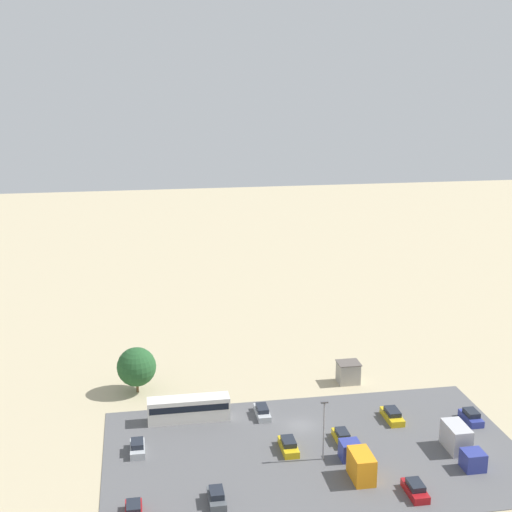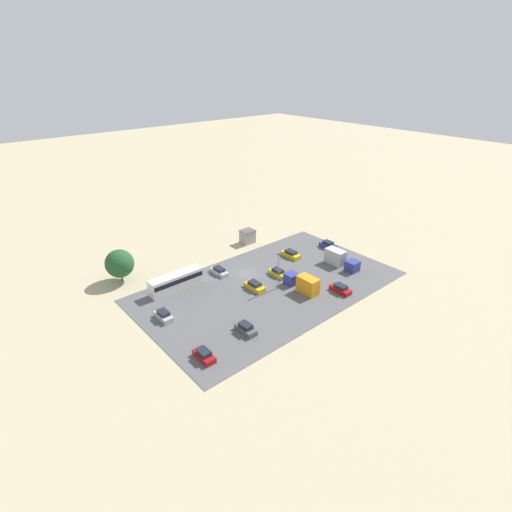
# 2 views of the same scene
# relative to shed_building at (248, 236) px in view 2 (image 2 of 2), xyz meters

# --- Properties ---
(ground_plane) EXTENTS (400.00, 400.00, 0.00)m
(ground_plane) POSITION_rel_shed_building_xyz_m (10.32, 12.21, -1.66)
(ground_plane) COLOR tan
(parking_lot_surface) EXTENTS (52.03, 30.37, 0.08)m
(parking_lot_surface) POSITION_rel_shed_building_xyz_m (10.32, 19.37, -1.62)
(parking_lot_surface) COLOR #565659
(parking_lot_surface) RESTS_ON ground
(shed_building) EXTENTS (3.41, 3.02, 3.30)m
(shed_building) POSITION_rel_shed_building_xyz_m (0.00, 0.00, 0.00)
(shed_building) COLOR #9E998E
(shed_building) RESTS_ON ground
(bus) EXTENTS (11.15, 2.58, 3.31)m
(bus) POSITION_rel_shed_building_xyz_m (25.05, 8.13, 0.20)
(bus) COLOR silver
(bus) RESTS_ON ground
(parked_car_0) EXTENTS (1.75, 4.65, 1.41)m
(parked_car_0) POSITION_rel_shed_building_xyz_m (14.93, 8.55, -0.99)
(parked_car_0) COLOR #ADB2B7
(parked_car_0) RESTS_ON ground
(parked_car_1) EXTENTS (1.70, 4.43, 1.48)m
(parked_car_1) POSITION_rel_shed_building_xyz_m (6.02, 17.26, -0.96)
(parked_car_1) COLOR gold
(parked_car_1) RESTS_ON ground
(parked_car_2) EXTENTS (1.83, 4.06, 1.59)m
(parked_car_2) POSITION_rel_shed_building_xyz_m (32.06, 15.58, -0.92)
(parked_car_2) COLOR #ADB2B7
(parked_car_2) RESTS_ON ground
(parked_car_3) EXTENTS (1.81, 4.10, 1.65)m
(parked_car_3) POSITION_rel_shed_building_xyz_m (23.55, 27.93, -0.89)
(parked_car_3) COLOR #4C5156
(parked_car_3) RESTS_ON ground
(parked_car_4) EXTENTS (1.95, 4.80, 1.53)m
(parked_car_4) POSITION_rel_shed_building_xyz_m (-2.41, 12.75, -0.94)
(parked_car_4) COLOR gold
(parked_car_4) RESTS_ON ground
(parked_car_5) EXTENTS (1.81, 4.03, 1.62)m
(parked_car_5) POSITION_rel_shed_building_xyz_m (32.60, 28.95, -0.91)
(parked_car_5) COLOR maroon
(parked_car_5) RESTS_ON ground
(parked_car_6) EXTENTS (1.87, 4.18, 1.66)m
(parked_car_6) POSITION_rel_shed_building_xyz_m (-12.77, 15.11, -0.89)
(parked_car_6) COLOR navy
(parked_car_6) RESTS_ON ground
(parked_car_7) EXTENTS (1.87, 4.36, 1.56)m
(parked_car_7) POSITION_rel_shed_building_xyz_m (1.30, 30.12, -0.93)
(parked_car_7) COLOR maroon
(parked_car_7) RESTS_ON ground
(parked_car_8) EXTENTS (1.90, 4.58, 1.55)m
(parked_car_8) POSITION_rel_shed_building_xyz_m (13.32, 18.26, -0.94)
(parked_car_8) COLOR gold
(parked_car_8) RESTS_ON ground
(parked_truck_0) EXTENTS (2.52, 8.17, 3.29)m
(parked_truck_0) POSITION_rel_shed_building_xyz_m (-7.55, 22.84, -0.07)
(parked_truck_0) COLOR navy
(parked_truck_0) RESTS_ON ground
(parked_truck_1) EXTENTS (2.39, 7.79, 3.30)m
(parked_truck_1) POSITION_rel_shed_building_xyz_m (6.33, 24.76, -0.07)
(parked_truck_1) COLOR navy
(parked_truck_1) RESTS_ON ground
(tree_near_shed) EXTENTS (5.79, 5.79, 6.92)m
(tree_near_shed) POSITION_rel_shed_building_xyz_m (31.87, -2.14, 2.36)
(tree_near_shed) COLOR brown
(tree_near_shed) RESTS_ON ground
(light_pole_lot_centre) EXTENTS (0.90, 0.28, 7.74)m
(light_pole_lot_centre) POSITION_rel_shed_building_xyz_m (9.58, 21.05, 2.72)
(light_pole_lot_centre) COLOR gray
(light_pole_lot_centre) RESTS_ON ground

